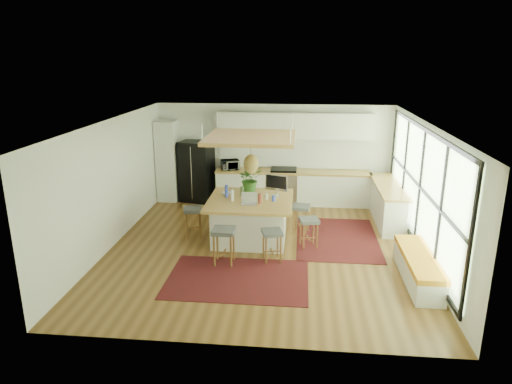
# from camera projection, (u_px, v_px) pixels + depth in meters

# --- Properties ---
(floor) EXTENTS (7.00, 7.00, 0.00)m
(floor) POSITION_uv_depth(u_px,v_px,m) (263.00, 248.00, 9.94)
(floor) COLOR brown
(floor) RESTS_ON ground
(ceiling) EXTENTS (7.00, 7.00, 0.00)m
(ceiling) POSITION_uv_depth(u_px,v_px,m) (264.00, 122.00, 9.16)
(ceiling) COLOR white
(ceiling) RESTS_ON ground
(wall_back) EXTENTS (6.50, 0.00, 6.50)m
(wall_back) POSITION_uv_depth(u_px,v_px,m) (274.00, 153.00, 12.89)
(wall_back) COLOR white
(wall_back) RESTS_ON ground
(wall_front) EXTENTS (6.50, 0.00, 6.50)m
(wall_front) POSITION_uv_depth(u_px,v_px,m) (242.00, 259.00, 6.21)
(wall_front) COLOR white
(wall_front) RESTS_ON ground
(wall_left) EXTENTS (0.00, 7.00, 7.00)m
(wall_left) POSITION_uv_depth(u_px,v_px,m) (112.00, 183.00, 9.86)
(wall_left) COLOR white
(wall_left) RESTS_ON ground
(wall_right) EXTENTS (0.00, 7.00, 7.00)m
(wall_right) POSITION_uv_depth(u_px,v_px,m) (425.00, 192.00, 9.24)
(wall_right) COLOR white
(wall_right) RESTS_ON ground
(window_wall) EXTENTS (0.10, 6.20, 2.60)m
(window_wall) POSITION_uv_depth(u_px,v_px,m) (424.00, 190.00, 9.23)
(window_wall) COLOR black
(window_wall) RESTS_ON wall_right
(pantry) EXTENTS (0.55, 0.60, 2.25)m
(pantry) POSITION_uv_depth(u_px,v_px,m) (168.00, 161.00, 12.93)
(pantry) COLOR silver
(pantry) RESTS_ON floor
(back_counter_base) EXTENTS (4.20, 0.60, 0.88)m
(back_counter_base) POSITION_uv_depth(u_px,v_px,m) (292.00, 188.00, 12.79)
(back_counter_base) COLOR silver
(back_counter_base) RESTS_ON floor
(back_counter_top) EXTENTS (4.24, 0.64, 0.05)m
(back_counter_top) POSITION_uv_depth(u_px,v_px,m) (293.00, 172.00, 12.66)
(back_counter_top) COLOR #A37B39
(back_counter_top) RESTS_ON back_counter_base
(backsplash) EXTENTS (4.20, 0.02, 0.80)m
(backsplash) POSITION_uv_depth(u_px,v_px,m) (293.00, 154.00, 12.82)
(backsplash) COLOR white
(backsplash) RESTS_ON wall_back
(upper_cabinets) EXTENTS (4.20, 0.34, 0.70)m
(upper_cabinets) POSITION_uv_depth(u_px,v_px,m) (294.00, 126.00, 12.43)
(upper_cabinets) COLOR silver
(upper_cabinets) RESTS_ON wall_back
(range) EXTENTS (0.76, 0.62, 1.00)m
(range) POSITION_uv_depth(u_px,v_px,m) (283.00, 186.00, 12.80)
(range) COLOR #A5A5AA
(range) RESTS_ON floor
(right_counter_base) EXTENTS (0.60, 2.50, 0.88)m
(right_counter_base) POSITION_uv_depth(u_px,v_px,m) (387.00, 204.00, 11.44)
(right_counter_base) COLOR silver
(right_counter_base) RESTS_ON floor
(right_counter_top) EXTENTS (0.64, 2.54, 0.05)m
(right_counter_top) POSITION_uv_depth(u_px,v_px,m) (389.00, 186.00, 11.31)
(right_counter_top) COLOR #A37B39
(right_counter_top) RESTS_ON right_counter_base
(window_bench) EXTENTS (0.52, 2.00, 0.50)m
(window_bench) POSITION_uv_depth(u_px,v_px,m) (418.00, 268.00, 8.44)
(window_bench) COLOR silver
(window_bench) RESTS_ON floor
(ceiling_panel) EXTENTS (1.86, 1.86, 0.80)m
(ceiling_panel) POSITION_uv_depth(u_px,v_px,m) (251.00, 150.00, 9.76)
(ceiling_panel) COLOR #A37B39
(ceiling_panel) RESTS_ON ceiling
(rug_near) EXTENTS (2.60, 1.80, 0.01)m
(rug_near) POSITION_uv_depth(u_px,v_px,m) (238.00, 279.00, 8.56)
(rug_near) COLOR black
(rug_near) RESTS_ON floor
(rug_right) EXTENTS (1.80, 2.60, 0.01)m
(rug_right) POSITION_uv_depth(u_px,v_px,m) (337.00, 238.00, 10.44)
(rug_right) COLOR black
(rug_right) RESTS_ON floor
(fridge) EXTENTS (0.97, 0.83, 1.70)m
(fridge) POSITION_uv_depth(u_px,v_px,m) (197.00, 169.00, 12.90)
(fridge) COLOR black
(fridge) RESTS_ON floor
(island) EXTENTS (1.85, 1.85, 0.93)m
(island) POSITION_uv_depth(u_px,v_px,m) (250.00, 219.00, 10.31)
(island) COLOR #A37B39
(island) RESTS_ON floor
(stool_near_left) EXTENTS (0.44, 0.44, 0.73)m
(stool_near_left) POSITION_uv_depth(u_px,v_px,m) (224.00, 247.00, 9.10)
(stool_near_left) COLOR #42454A
(stool_near_left) RESTS_ON floor
(stool_near_right) EXTENTS (0.47, 0.47, 0.65)m
(stool_near_right) POSITION_uv_depth(u_px,v_px,m) (272.00, 244.00, 9.22)
(stool_near_right) COLOR #42454A
(stool_near_right) RESTS_ON floor
(stool_right_front) EXTENTS (0.46, 0.46, 0.64)m
(stool_right_front) POSITION_uv_depth(u_px,v_px,m) (309.00, 231.00, 9.90)
(stool_right_front) COLOR #42454A
(stool_right_front) RESTS_ON floor
(stool_right_back) EXTENTS (0.45, 0.45, 0.66)m
(stool_right_back) POSITION_uv_depth(u_px,v_px,m) (301.00, 218.00, 10.71)
(stool_right_back) COLOR #42454A
(stool_right_back) RESTS_ON floor
(stool_left_side) EXTENTS (0.50, 0.50, 0.68)m
(stool_left_side) POSITION_uv_depth(u_px,v_px,m) (193.00, 222.00, 10.48)
(stool_left_side) COLOR #42454A
(stool_left_side) RESTS_ON floor
(laptop) EXTENTS (0.36, 0.38, 0.25)m
(laptop) POSITION_uv_depth(u_px,v_px,m) (249.00, 199.00, 9.80)
(laptop) COLOR #A5A5AA
(laptop) RESTS_ON island
(monitor) EXTENTS (0.57, 0.36, 0.50)m
(monitor) POSITION_uv_depth(u_px,v_px,m) (276.00, 185.00, 10.35)
(monitor) COLOR #A5A5AA
(monitor) RESTS_ON island
(microwave) EXTENTS (0.55, 0.42, 0.33)m
(microwave) POSITION_uv_depth(u_px,v_px,m) (230.00, 164.00, 12.77)
(microwave) COLOR #A5A5AA
(microwave) RESTS_ON back_counter_top
(island_plant) EXTENTS (0.82, 0.82, 0.48)m
(island_plant) POSITION_uv_depth(u_px,v_px,m) (250.00, 182.00, 10.68)
(island_plant) COLOR #1E4C19
(island_plant) RESTS_ON island
(island_bowl) EXTENTS (0.23, 0.23, 0.06)m
(island_bowl) POSITION_uv_depth(u_px,v_px,m) (227.00, 193.00, 10.51)
(island_bowl) COLOR white
(island_bowl) RESTS_ON island
(island_bottle_0) EXTENTS (0.07, 0.07, 0.19)m
(island_bottle_0) POSITION_uv_depth(u_px,v_px,m) (226.00, 193.00, 10.29)
(island_bottle_0) COLOR blue
(island_bottle_0) RESTS_ON island
(island_bottle_1) EXTENTS (0.07, 0.07, 0.19)m
(island_bottle_1) POSITION_uv_depth(u_px,v_px,m) (231.00, 197.00, 10.04)
(island_bottle_1) COLOR silver
(island_bottle_1) RESTS_ON island
(island_bottle_2) EXTENTS (0.07, 0.07, 0.19)m
(island_bottle_2) POSITION_uv_depth(u_px,v_px,m) (260.00, 200.00, 9.84)
(island_bottle_2) COLOR brown
(island_bottle_2) RESTS_ON island
(island_bottle_3) EXTENTS (0.07, 0.07, 0.19)m
(island_bottle_3) POSITION_uv_depth(u_px,v_px,m) (266.00, 195.00, 10.16)
(island_bottle_3) COLOR white
(island_bottle_3) RESTS_ON island
(island_bottle_4) EXTENTS (0.07, 0.07, 0.19)m
(island_bottle_4) POSITION_uv_depth(u_px,v_px,m) (243.00, 192.00, 10.40)
(island_bottle_4) COLOR #577445
(island_bottle_4) RESTS_ON island
(island_bottle_5) EXTENTS (0.07, 0.07, 0.19)m
(island_bottle_5) POSITION_uv_depth(u_px,v_px,m) (273.00, 197.00, 10.00)
(island_bottle_5) COLOR blue
(island_bottle_5) RESTS_ON island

